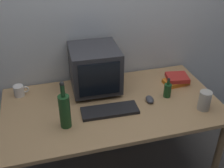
{
  "coord_description": "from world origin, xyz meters",
  "views": [
    {
      "loc": [
        -0.46,
        -1.69,
        1.97
      ],
      "look_at": [
        0.0,
        0.0,
        0.89
      ],
      "focal_mm": 44.94,
      "sensor_mm": 36.0,
      "label": 1
    }
  ],
  "objects_px": {
    "keyboard": "(110,111)",
    "mug": "(19,91)",
    "crt_monitor": "(95,69)",
    "computer_mouse": "(150,99)",
    "bottle_tall": "(65,110)",
    "bottle_short": "(168,90)",
    "metal_canister": "(205,101)",
    "book_stack": "(177,80)"
  },
  "relations": [
    {
      "from": "keyboard",
      "to": "mug",
      "type": "height_order",
      "value": "mug"
    },
    {
      "from": "crt_monitor",
      "to": "computer_mouse",
      "type": "bearing_deg",
      "value": -37.95
    },
    {
      "from": "bottle_tall",
      "to": "bottle_short",
      "type": "height_order",
      "value": "bottle_tall"
    },
    {
      "from": "computer_mouse",
      "to": "bottle_tall",
      "type": "distance_m",
      "value": 0.68
    },
    {
      "from": "crt_monitor",
      "to": "mug",
      "type": "xyz_separation_m",
      "value": [
        -0.61,
        0.06,
        -0.15
      ]
    },
    {
      "from": "keyboard",
      "to": "mug",
      "type": "distance_m",
      "value": 0.76
    },
    {
      "from": "crt_monitor",
      "to": "metal_canister",
      "type": "distance_m",
      "value": 0.87
    },
    {
      "from": "bottle_tall",
      "to": "crt_monitor",
      "type": "bearing_deg",
      "value": 54.19
    },
    {
      "from": "computer_mouse",
      "to": "bottle_short",
      "type": "xyz_separation_m",
      "value": [
        0.16,
        0.03,
        0.04
      ]
    },
    {
      "from": "crt_monitor",
      "to": "computer_mouse",
      "type": "xyz_separation_m",
      "value": [
        0.37,
        -0.29,
        -0.17
      ]
    },
    {
      "from": "metal_canister",
      "to": "crt_monitor",
      "type": "bearing_deg",
      "value": 146.12
    },
    {
      "from": "crt_monitor",
      "to": "metal_canister",
      "type": "relative_size",
      "value": 2.65
    },
    {
      "from": "computer_mouse",
      "to": "metal_canister",
      "type": "distance_m",
      "value": 0.41
    },
    {
      "from": "crt_monitor",
      "to": "mug",
      "type": "height_order",
      "value": "crt_monitor"
    },
    {
      "from": "crt_monitor",
      "to": "keyboard",
      "type": "xyz_separation_m",
      "value": [
        0.03,
        -0.34,
        -0.18
      ]
    },
    {
      "from": "crt_monitor",
      "to": "bottle_short",
      "type": "distance_m",
      "value": 0.6
    },
    {
      "from": "metal_canister",
      "to": "bottle_tall",
      "type": "bearing_deg",
      "value": 175.82
    },
    {
      "from": "mug",
      "to": "computer_mouse",
      "type": "bearing_deg",
      "value": -19.74
    },
    {
      "from": "metal_canister",
      "to": "keyboard",
      "type": "bearing_deg",
      "value": 167.94
    },
    {
      "from": "keyboard",
      "to": "metal_canister",
      "type": "bearing_deg",
      "value": -9.84
    },
    {
      "from": "computer_mouse",
      "to": "metal_canister",
      "type": "height_order",
      "value": "metal_canister"
    },
    {
      "from": "keyboard",
      "to": "computer_mouse",
      "type": "xyz_separation_m",
      "value": [
        0.33,
        0.05,
        0.01
      ]
    },
    {
      "from": "mug",
      "to": "metal_canister",
      "type": "bearing_deg",
      "value": -22.36
    },
    {
      "from": "bottle_short",
      "to": "mug",
      "type": "bearing_deg",
      "value": 164.19
    },
    {
      "from": "computer_mouse",
      "to": "mug",
      "type": "relative_size",
      "value": 0.83
    },
    {
      "from": "computer_mouse",
      "to": "bottle_short",
      "type": "height_order",
      "value": "bottle_short"
    },
    {
      "from": "bottle_short",
      "to": "book_stack",
      "type": "height_order",
      "value": "bottle_short"
    },
    {
      "from": "bottle_tall",
      "to": "book_stack",
      "type": "bearing_deg",
      "value": 17.65
    },
    {
      "from": "crt_monitor",
      "to": "book_stack",
      "type": "bearing_deg",
      "value": -7.87
    },
    {
      "from": "crt_monitor",
      "to": "keyboard",
      "type": "relative_size",
      "value": 0.95
    },
    {
      "from": "bottle_tall",
      "to": "metal_canister",
      "type": "distance_m",
      "value": 1.02
    },
    {
      "from": "bottle_tall",
      "to": "bottle_short",
      "type": "distance_m",
      "value": 0.84
    },
    {
      "from": "computer_mouse",
      "to": "bottle_tall",
      "type": "height_order",
      "value": "bottle_tall"
    },
    {
      "from": "book_stack",
      "to": "computer_mouse",
      "type": "bearing_deg",
      "value": -149.12
    },
    {
      "from": "bottle_short",
      "to": "bottle_tall",
      "type": "bearing_deg",
      "value": -169.65
    },
    {
      "from": "bottle_tall",
      "to": "book_stack",
      "type": "relative_size",
      "value": 1.61
    },
    {
      "from": "keyboard",
      "to": "book_stack",
      "type": "height_order",
      "value": "book_stack"
    },
    {
      "from": "book_stack",
      "to": "mug",
      "type": "relative_size",
      "value": 1.84
    },
    {
      "from": "computer_mouse",
      "to": "mug",
      "type": "xyz_separation_m",
      "value": [
        -0.97,
        0.35,
        0.03
      ]
    },
    {
      "from": "keyboard",
      "to": "bottle_short",
      "type": "bearing_deg",
      "value": 11.22
    },
    {
      "from": "metal_canister",
      "to": "bottle_short",
      "type": "bearing_deg",
      "value": 130.54
    },
    {
      "from": "crt_monitor",
      "to": "book_stack",
      "type": "relative_size",
      "value": 1.8
    }
  ]
}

